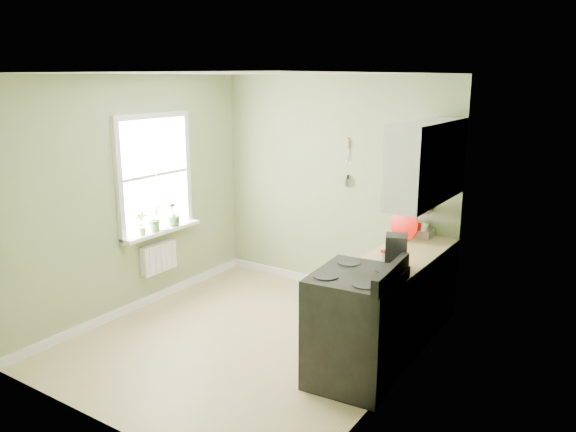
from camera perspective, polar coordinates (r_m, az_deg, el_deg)
The scene contains 21 objects.
floor at distance 6.03m, azimuth -4.01°, elevation -12.46°, with size 3.20×3.60×0.02m, color tan.
ceiling at distance 5.40m, azimuth -4.51°, elevation 14.36°, with size 3.20×3.60×0.02m, color white.
wall_back at distance 7.05m, azimuth 4.73°, elevation 3.13°, with size 3.20×0.02×2.70m, color #91A16D.
wall_left at distance 6.64m, azimuth -15.36°, elevation 2.00°, with size 0.02×3.60×2.70m, color #91A16D.
wall_right at distance 4.78m, azimuth 11.29°, elevation -2.33°, with size 0.02×3.60×2.70m, color #91A16D.
base_cabinets at distance 6.07m, azimuth 11.75°, elevation -7.95°, with size 0.60×1.60×0.87m, color silver.
countertop at distance 5.92m, azimuth 11.88°, elevation -3.84°, with size 0.64×1.60×0.04m, color #CFBB7E.
upper_cabinets at distance 5.75m, azimuth 13.98°, elevation 5.37°, with size 0.35×1.40×0.80m, color silver.
window at distance 6.78m, azimuth -13.43°, elevation 4.09°, with size 0.06×1.14×1.44m.
window_sill at distance 6.87m, azimuth -12.69°, elevation -1.47°, with size 0.18×1.14×0.04m, color white.
radiator at distance 6.95m, azimuth -13.02°, elevation -4.15°, with size 0.12×0.50×0.35m, color white.
wall_utensils at distance 6.89m, azimuth 6.11°, elevation 4.67°, with size 0.02×0.14×0.58m.
stove at distance 5.11m, azimuth 6.87°, elevation -11.07°, with size 0.80×0.89×1.14m.
stand_mixer at distance 6.56m, azimuth 13.81°, elevation -0.35°, with size 0.22×0.37×0.43m.
kettle at distance 6.62m, azimuth 12.30°, elevation -0.94°, with size 0.18×0.11×0.19m.
coffee_maker at distance 5.32m, azimuth 10.88°, elevation -3.78°, with size 0.26×0.27×0.34m.
red_tray at distance 6.28m, azimuth 11.70°, elevation -0.77°, with size 0.38×0.38×0.02m, color #AF0800.
jar at distance 5.64m, azimuth 9.77°, elevation -3.93°, with size 0.08×0.08×0.09m.
plant_a at distance 6.62m, azimuth -14.66°, elevation -0.70°, with size 0.15×0.10×0.29m, color #417033.
plant_b at distance 6.75m, azimuth -13.36°, elevation -0.23°, with size 0.17×0.14×0.32m, color #417033.
plant_c at distance 6.96m, azimuth -11.57°, elevation 0.22°, with size 0.17×0.17×0.30m, color #417033.
Camera 1 is at (3.29, -4.28, 2.67)m, focal length 35.00 mm.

